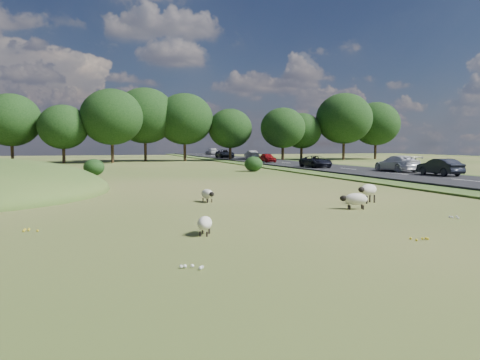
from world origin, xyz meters
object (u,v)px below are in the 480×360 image
Objects in this scene: sheep_1 at (205,223)px; car_0 at (440,167)px; sheep_0 at (368,190)px; sheep_2 at (355,199)px; car_7 at (212,151)px; car_2 at (267,158)px; sheep_3 at (208,194)px; car_6 at (397,163)px; car_3 at (316,162)px; car_4 at (252,154)px; car_5 at (225,154)px.

car_0 is (23.68, 17.25, 0.56)m from sheep_1.
sheep_0 is at bearing 39.69° from car_0.
sheep_2 is 90.43m from car_7.
sheep_2 is 0.30× the size of car_0.
car_7 reaches higher than car_0.
car_0 is 29.33m from car_2.
sheep_3 is 0.22× the size of car_6.
sheep_0 is 0.32× the size of car_0.
car_3 is at bearing 131.28° from sheep_3.
sheep_3 is 0.21× the size of car_7.
sheep_1 is 0.84× the size of sheep_2.
car_0 is (14.50, 12.04, 0.30)m from sheep_0.
sheep_3 is 42.40m from car_2.
car_3 is at bearing -133.70° from sheep_0.
car_2 is (19.88, 46.33, 0.51)m from sheep_1.
sheep_0 is 0.25× the size of car_7.
sheep_0 is 28.63m from car_3.
sheep_3 is at bearing 23.37° from car_0.
car_4 is (3.80, 17.71, 0.04)m from car_2.
car_3 is (10.70, 26.56, 0.25)m from sheep_0.
car_4 is (21.67, 56.15, 0.53)m from sheep_3.
car_7 reaches higher than car_5.
car_5 is at bearing -85.71° from car_0.
sheep_0 is 0.29× the size of car_3.
car_7 is (0.00, 69.69, 0.03)m from car_6.
sheep_2 is at bearing -42.69° from sheep_1.
car_4 is at bearing -45.07° from car_5.
sheep_3 is (-7.16, 2.67, -0.24)m from sheep_0.
car_3 reaches higher than sheep_1.
car_3 is 9.70m from car_6.
sheep_3 is 0.30× the size of car_2.
car_0 is at bearing 90.00° from car_7.
sheep_3 is at bearing 75.64° from car_7.
car_6 is at bearing -151.19° from sheep_0.
car_0 reaches higher than car_3.
car_4 is 0.80× the size of car_6.
sheep_1 is at bearing -106.33° from car_5.
car_7 is at bearing -90.00° from car_6.
car_2 is at bearing -1.46° from sheep_1.
sheep_1 is at bearing 42.77° from sheep_2.
car_3 is at bearing 83.28° from car_4.
car_4 reaches higher than sheep_1.
car_2 reaches higher than sheep_1.
car_3 is 0.85× the size of car_5.
car_5 is 1.05× the size of car_6.
car_7 is (23.68, 92.53, 0.64)m from sheep_1.
car_7 is (14.50, 87.32, 0.38)m from sheep_0.
sheep_1 is at bearing 75.65° from car_7.
sheep_0 is 7.65m from sheep_3.
sheep_2 is 44.52m from car_2.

